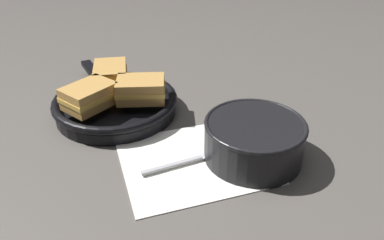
% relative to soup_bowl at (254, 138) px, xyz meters
% --- Properties ---
extents(ground_plane, '(4.00, 4.00, 0.00)m').
position_rel_soup_bowl_xyz_m(ground_plane, '(-0.11, 0.08, -0.04)').
color(ground_plane, '#56514C').
extents(napkin, '(0.26, 0.22, 0.00)m').
position_rel_soup_bowl_xyz_m(napkin, '(-0.10, 0.02, -0.04)').
color(napkin, white).
rests_on(napkin, ground_plane).
extents(soup_bowl, '(0.18, 0.18, 0.08)m').
position_rel_soup_bowl_xyz_m(soup_bowl, '(0.00, 0.00, 0.00)').
color(soup_bowl, black).
rests_on(soup_bowl, ground_plane).
extents(spoon, '(0.17, 0.03, 0.01)m').
position_rel_soup_bowl_xyz_m(spoon, '(-0.09, 0.02, -0.03)').
color(spoon, '#B7B7BC').
rests_on(spoon, napkin).
extents(skillet, '(0.27, 0.38, 0.04)m').
position_rel_soup_bowl_xyz_m(skillet, '(-0.21, 0.25, -0.02)').
color(skillet, black).
rests_on(skillet, ground_plane).
extents(sandwich_near_left, '(0.09, 0.11, 0.05)m').
position_rel_soup_bowl_xyz_m(sandwich_near_left, '(-0.21, 0.30, 0.02)').
color(sandwich_near_left, '#C18E47').
rests_on(sandwich_near_left, skillet).
extents(sandwich_near_right, '(0.12, 0.12, 0.05)m').
position_rel_soup_bowl_xyz_m(sandwich_near_right, '(-0.26, 0.22, 0.02)').
color(sandwich_near_right, '#C18E47').
rests_on(sandwich_near_right, skillet).
extents(sandwich_far_left, '(0.12, 0.10, 0.05)m').
position_rel_soup_bowl_xyz_m(sandwich_far_left, '(-0.16, 0.21, 0.02)').
color(sandwich_far_left, '#C18E47').
rests_on(sandwich_far_left, skillet).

